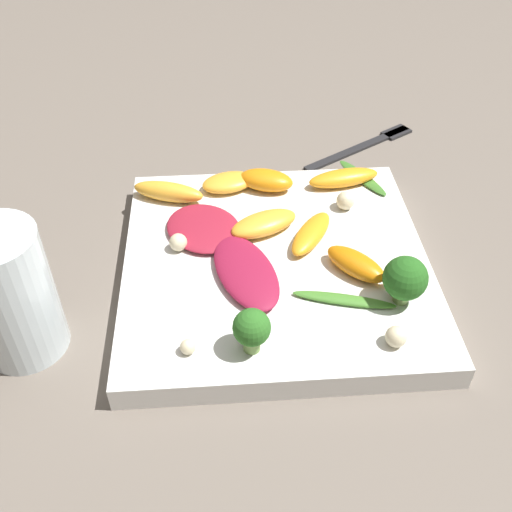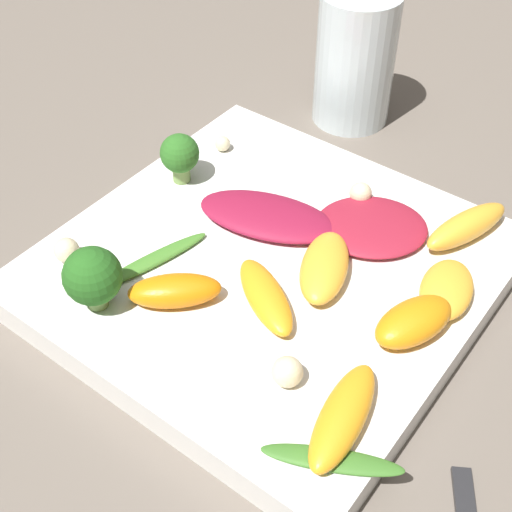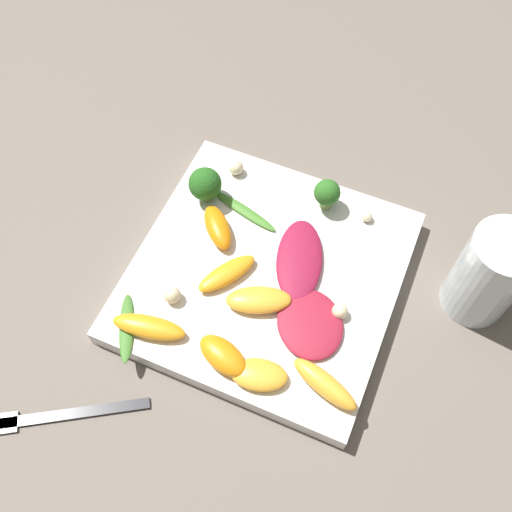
# 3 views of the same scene
# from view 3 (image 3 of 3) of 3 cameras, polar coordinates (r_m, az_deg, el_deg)

# --- Properties ---
(ground_plane) EXTENTS (2.40, 2.40, 0.00)m
(ground_plane) POSITION_cam_3_polar(r_m,az_deg,el_deg) (0.68, 0.91, -2.40)
(ground_plane) COLOR #6B6056
(plate) EXTENTS (0.28, 0.28, 0.02)m
(plate) POSITION_cam_3_polar(r_m,az_deg,el_deg) (0.67, 0.92, -1.93)
(plate) COLOR white
(plate) RESTS_ON ground_plane
(drinking_glass) EXTENTS (0.07, 0.07, 0.12)m
(drinking_glass) POSITION_cam_3_polar(r_m,az_deg,el_deg) (0.66, 21.33, -1.66)
(drinking_glass) COLOR silver
(drinking_glass) RESTS_ON ground_plane
(fork) EXTENTS (0.10, 0.15, 0.01)m
(fork) POSITION_cam_3_polar(r_m,az_deg,el_deg) (0.66, -19.39, -14.28)
(fork) COLOR #262628
(fork) RESTS_ON ground_plane
(radicchio_leaf_0) EXTENTS (0.11, 0.10, 0.01)m
(radicchio_leaf_0) POSITION_cam_3_polar(r_m,az_deg,el_deg) (0.63, 5.16, -6.44)
(radicchio_leaf_0) COLOR maroon
(radicchio_leaf_0) RESTS_ON plate
(radicchio_leaf_1) EXTENTS (0.11, 0.08, 0.01)m
(radicchio_leaf_1) POSITION_cam_3_polar(r_m,az_deg,el_deg) (0.66, 4.15, -0.37)
(radicchio_leaf_1) COLOR maroon
(radicchio_leaf_1) RESTS_ON plate
(orange_segment_0) EXTENTS (0.04, 0.08, 0.02)m
(orange_segment_0) POSITION_cam_3_polar(r_m,az_deg,el_deg) (0.60, 6.56, -12.03)
(orange_segment_0) COLOR #FCAD33
(orange_segment_0) RESTS_ON plate
(orange_segment_1) EXTENTS (0.05, 0.06, 0.02)m
(orange_segment_1) POSITION_cam_3_polar(r_m,az_deg,el_deg) (0.60, 0.28, -11.25)
(orange_segment_1) COLOR #FCAD33
(orange_segment_1) RESTS_ON plate
(orange_segment_2) EXTENTS (0.04, 0.08, 0.02)m
(orange_segment_2) POSITION_cam_3_polar(r_m,az_deg,el_deg) (0.63, -10.18, -6.67)
(orange_segment_2) COLOR orange
(orange_segment_2) RESTS_ON plate
(orange_segment_3) EXTENTS (0.06, 0.08, 0.02)m
(orange_segment_3) POSITION_cam_3_polar(r_m,az_deg,el_deg) (0.63, 0.26, -4.22)
(orange_segment_3) COLOR #FCAD33
(orange_segment_3) RESTS_ON plate
(orange_segment_4) EXTENTS (0.06, 0.06, 0.02)m
(orange_segment_4) POSITION_cam_3_polar(r_m,az_deg,el_deg) (0.68, -3.68, 2.75)
(orange_segment_4) COLOR orange
(orange_segment_4) RESTS_ON plate
(orange_segment_5) EXTENTS (0.05, 0.06, 0.02)m
(orange_segment_5) POSITION_cam_3_polar(r_m,az_deg,el_deg) (0.61, -3.52, -9.31)
(orange_segment_5) COLOR orange
(orange_segment_5) RESTS_ON plate
(orange_segment_6) EXTENTS (0.07, 0.06, 0.01)m
(orange_segment_6) POSITION_cam_3_polar(r_m,az_deg,el_deg) (0.65, -2.79, -1.68)
(orange_segment_6) COLOR orange
(orange_segment_6) RESTS_ON plate
(broccoli_floret_0) EXTENTS (0.04, 0.04, 0.05)m
(broccoli_floret_0) POSITION_cam_3_polar(r_m,az_deg,el_deg) (0.69, -4.87, 6.82)
(broccoli_floret_0) COLOR #7A9E51
(broccoli_floret_0) RESTS_ON plate
(broccoli_floret_1) EXTENTS (0.03, 0.03, 0.04)m
(broccoli_floret_1) POSITION_cam_3_polar(r_m,az_deg,el_deg) (0.69, 6.78, 5.94)
(broccoli_floret_1) COLOR #7A9E51
(broccoli_floret_1) RESTS_ON plate
(arugula_sprig_0) EXTENTS (0.08, 0.05, 0.00)m
(arugula_sprig_0) POSITION_cam_3_polar(r_m,az_deg,el_deg) (0.64, -12.24, -6.72)
(arugula_sprig_0) COLOR #3D7528
(arugula_sprig_0) RESTS_ON plate
(arugula_sprig_1) EXTENTS (0.04, 0.09, 0.01)m
(arugula_sprig_1) POSITION_cam_3_polar(r_m,az_deg,el_deg) (0.70, -1.11, 4.32)
(arugula_sprig_1) COLOR #47842D
(arugula_sprig_1) RESTS_ON plate
(macadamia_nut_0) EXTENTS (0.01, 0.01, 0.01)m
(macadamia_nut_0) POSITION_cam_3_polar(r_m,az_deg,el_deg) (0.70, 10.53, 3.70)
(macadamia_nut_0) COLOR beige
(macadamia_nut_0) RESTS_ON plate
(macadamia_nut_1) EXTENTS (0.02, 0.02, 0.02)m
(macadamia_nut_1) POSITION_cam_3_polar(r_m,az_deg,el_deg) (0.63, 7.99, -5.23)
(macadamia_nut_1) COLOR beige
(macadamia_nut_1) RESTS_ON plate
(macadamia_nut_2) EXTENTS (0.02, 0.02, 0.02)m
(macadamia_nut_2) POSITION_cam_3_polar(r_m,az_deg,el_deg) (0.64, -7.99, -3.69)
(macadamia_nut_2) COLOR beige
(macadamia_nut_2) RESTS_ON plate
(macadamia_nut_3) EXTENTS (0.02, 0.02, 0.02)m
(macadamia_nut_3) POSITION_cam_3_polar(r_m,az_deg,el_deg) (0.73, -1.92, 8.39)
(macadamia_nut_3) COLOR beige
(macadamia_nut_3) RESTS_ON plate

